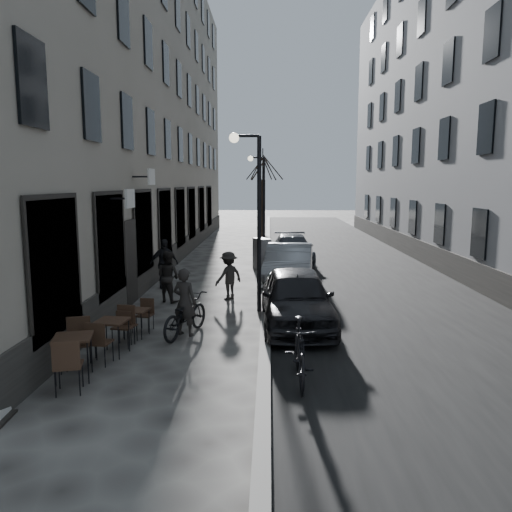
{
  "coord_description": "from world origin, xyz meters",
  "views": [
    {
      "loc": [
        0.29,
        -8.16,
        3.71
      ],
      "look_at": [
        -0.06,
        4.84,
        1.8
      ],
      "focal_mm": 35.0,
      "sensor_mm": 36.0,
      "label": 1
    }
  ],
  "objects_px": {
    "bistro_set_a": "(73,353)",
    "car_mid": "(289,266)",
    "pedestrian_near": "(168,276)",
    "bicycle": "(185,315)",
    "streetlamp_far": "(261,193)",
    "bistro_set_c": "(136,320)",
    "bistro_set_b": "(112,334)",
    "tree_near": "(263,166)",
    "car_near": "(296,298)",
    "car_far": "(292,249)",
    "moped": "(300,352)",
    "tree_far": "(264,169)",
    "utility_cabinet": "(262,254)",
    "pedestrian_mid": "(229,276)",
    "pedestrian_far": "(164,264)",
    "streetlamp_near": "(253,202)"
  },
  "relations": [
    {
      "from": "car_near",
      "to": "car_mid",
      "type": "xyz_separation_m",
      "value": [
        -0.0,
        5.03,
        0.0
      ]
    },
    {
      "from": "bistro_set_c",
      "to": "car_far",
      "type": "bearing_deg",
      "value": 79.31
    },
    {
      "from": "bistro_set_b",
      "to": "moped",
      "type": "height_order",
      "value": "moped"
    },
    {
      "from": "streetlamp_far",
      "to": "bistro_set_c",
      "type": "relative_size",
      "value": 3.66
    },
    {
      "from": "tree_near",
      "to": "bistro_set_a",
      "type": "xyz_separation_m",
      "value": [
        -3.31,
        -20.18,
        -4.15
      ]
    },
    {
      "from": "car_near",
      "to": "moped",
      "type": "distance_m",
      "value": 3.7
    },
    {
      "from": "pedestrian_near",
      "to": "car_near",
      "type": "relative_size",
      "value": 0.36
    },
    {
      "from": "streetlamp_far",
      "to": "pedestrian_far",
      "type": "relative_size",
      "value": 2.88
    },
    {
      "from": "pedestrian_far",
      "to": "car_far",
      "type": "bearing_deg",
      "value": 19.63
    },
    {
      "from": "car_mid",
      "to": "tree_near",
      "type": "bearing_deg",
      "value": 101.13
    },
    {
      "from": "car_mid",
      "to": "pedestrian_mid",
      "type": "bearing_deg",
      "value": -128.76
    },
    {
      "from": "pedestrian_mid",
      "to": "bistro_set_c",
      "type": "bearing_deg",
      "value": 20.94
    },
    {
      "from": "pedestrian_far",
      "to": "moped",
      "type": "relative_size",
      "value": 0.91
    },
    {
      "from": "streetlamp_far",
      "to": "car_near",
      "type": "bearing_deg",
      "value": -85.04
    },
    {
      "from": "pedestrian_mid",
      "to": "bistro_set_b",
      "type": "bearing_deg",
      "value": 25.19
    },
    {
      "from": "bistro_set_a",
      "to": "pedestrian_near",
      "type": "height_order",
      "value": "pedestrian_near"
    },
    {
      "from": "bistro_set_b",
      "to": "bistro_set_c",
      "type": "distance_m",
      "value": 1.33
    },
    {
      "from": "bistro_set_a",
      "to": "bicycle",
      "type": "relative_size",
      "value": 0.91
    },
    {
      "from": "streetlamp_near",
      "to": "utility_cabinet",
      "type": "distance_m",
      "value": 7.48
    },
    {
      "from": "bicycle",
      "to": "pedestrian_near",
      "type": "relative_size",
      "value": 1.21
    },
    {
      "from": "streetlamp_near",
      "to": "bistro_set_c",
      "type": "distance_m",
      "value": 4.62
    },
    {
      "from": "moped",
      "to": "tree_far",
      "type": "bearing_deg",
      "value": 91.41
    },
    {
      "from": "streetlamp_far",
      "to": "bistro_set_b",
      "type": "relative_size",
      "value": 3.18
    },
    {
      "from": "tree_far",
      "to": "bistro_set_b",
      "type": "bearing_deg",
      "value": -96.91
    },
    {
      "from": "pedestrian_far",
      "to": "car_mid",
      "type": "distance_m",
      "value": 4.45
    },
    {
      "from": "tree_far",
      "to": "bistro_set_c",
      "type": "distance_m",
      "value": 24.04
    },
    {
      "from": "tree_near",
      "to": "pedestrian_mid",
      "type": "bearing_deg",
      "value": -93.82
    },
    {
      "from": "bistro_set_c",
      "to": "pedestrian_far",
      "type": "relative_size",
      "value": 0.79
    },
    {
      "from": "bistro_set_b",
      "to": "pedestrian_mid",
      "type": "relative_size",
      "value": 1.03
    },
    {
      "from": "pedestrian_mid",
      "to": "pedestrian_far",
      "type": "bearing_deg",
      "value": -77.17
    },
    {
      "from": "pedestrian_near",
      "to": "moped",
      "type": "relative_size",
      "value": 0.83
    },
    {
      "from": "streetlamp_far",
      "to": "car_far",
      "type": "relative_size",
      "value": 1.13
    },
    {
      "from": "car_far",
      "to": "bicycle",
      "type": "bearing_deg",
      "value": -107.14
    },
    {
      "from": "streetlamp_far",
      "to": "pedestrian_mid",
      "type": "bearing_deg",
      "value": -94.52
    },
    {
      "from": "utility_cabinet",
      "to": "bistro_set_c",
      "type": "bearing_deg",
      "value": -131.17
    },
    {
      "from": "bistro_set_a",
      "to": "car_mid",
      "type": "distance_m",
      "value": 9.76
    },
    {
      "from": "bicycle",
      "to": "moped",
      "type": "bearing_deg",
      "value": 153.45
    },
    {
      "from": "pedestrian_near",
      "to": "bicycle",
      "type": "bearing_deg",
      "value": 138.31
    },
    {
      "from": "bistro_set_a",
      "to": "utility_cabinet",
      "type": "distance_m",
      "value": 12.7
    },
    {
      "from": "streetlamp_far",
      "to": "utility_cabinet",
      "type": "distance_m",
      "value": 5.54
    },
    {
      "from": "streetlamp_far",
      "to": "tree_far",
      "type": "distance_m",
      "value": 9.12
    },
    {
      "from": "streetlamp_far",
      "to": "bistro_set_a",
      "type": "relative_size",
      "value": 2.89
    },
    {
      "from": "bistro_set_c",
      "to": "car_mid",
      "type": "bearing_deg",
      "value": 66.85
    },
    {
      "from": "bistro_set_b",
      "to": "bistro_set_a",
      "type": "bearing_deg",
      "value": -94.81
    },
    {
      "from": "car_near",
      "to": "car_far",
      "type": "relative_size",
      "value": 0.99
    },
    {
      "from": "tree_near",
      "to": "car_near",
      "type": "height_order",
      "value": "tree_near"
    },
    {
      "from": "car_near",
      "to": "car_far",
      "type": "bearing_deg",
      "value": 86.17
    },
    {
      "from": "bistro_set_a",
      "to": "pedestrian_mid",
      "type": "relative_size",
      "value": 1.13
    },
    {
      "from": "utility_cabinet",
      "to": "pedestrian_mid",
      "type": "distance_m",
      "value": 5.67
    },
    {
      "from": "streetlamp_near",
      "to": "bistro_set_c",
      "type": "relative_size",
      "value": 3.66
    }
  ]
}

